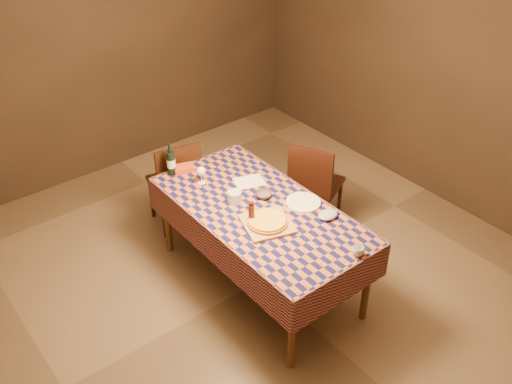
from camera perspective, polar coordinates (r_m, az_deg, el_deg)
room at (r=4.13m, az=0.43°, el=4.84°), size 5.00×5.10×2.70m
dining_table at (r=4.49m, az=0.40°, el=-2.45°), size 0.94×1.84×0.77m
cutting_board at (r=4.27m, az=1.14°, el=-3.21°), size 0.44×0.44×0.02m
pizza at (r=4.26m, az=1.14°, el=-2.93°), size 0.39×0.39×0.03m
pepper_mill at (r=4.25m, az=-0.46°, el=-2.07°), size 0.06×0.06×0.20m
bowl at (r=4.56m, az=0.77°, el=-0.28°), size 0.16×0.16×0.04m
wine_glass at (r=4.70m, az=-5.53°, el=2.02°), size 0.08×0.08×0.15m
wine_bottle at (r=4.86m, az=-8.50°, el=2.94°), size 0.10×0.10×0.29m
deli_tub at (r=4.50m, az=-2.19°, el=-0.49°), size 0.15×0.15×0.09m
takeout_container at (r=4.93m, az=-7.24°, el=2.36°), size 0.20×0.17×0.04m
white_plate at (r=4.51m, az=4.76°, el=-1.04°), size 0.35×0.35×0.02m
tumbler at (r=4.05m, az=10.16°, el=-5.84°), size 0.12×0.12×0.07m
flour_patch at (r=4.76m, az=-0.67°, el=1.06°), size 0.29×0.25×0.00m
flour_bag at (r=4.37m, az=7.21°, el=-2.26°), size 0.20×0.17×0.05m
chair_far at (r=5.27m, az=-7.97°, el=1.14°), size 0.50×0.50×0.93m
chair_right at (r=5.22m, az=5.80°, el=0.99°), size 0.56×0.56×0.93m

